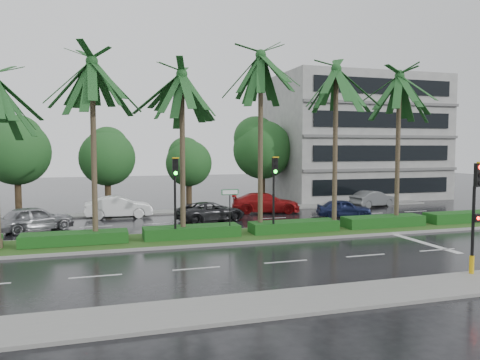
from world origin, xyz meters
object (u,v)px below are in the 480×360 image
object	(u,v)px
car_white	(119,207)
car_red	(266,203)
car_silver	(35,219)
signal_median_left	(175,186)
car_blue	(344,208)
signal_near	(475,213)
car_darkgrey	(211,211)
street_sign	(230,201)
car_grey	(373,199)

from	to	relation	value
car_white	car_red	world-z (taller)	car_white
car_silver	signal_median_left	bearing A→B (deg)	-152.55
signal_median_left	car_blue	bearing A→B (deg)	23.01
signal_near	car_darkgrey	size ratio (longest dim) A/B	0.91
signal_near	car_silver	distance (m)	23.65
car_silver	car_white	size ratio (longest dim) A/B	0.96
car_blue	car_silver	bearing A→B (deg)	103.93
street_sign	car_white	bearing A→B (deg)	118.68
car_silver	car_blue	world-z (taller)	car_silver
street_sign	car_red	bearing A→B (deg)	59.50
car_white	car_darkgrey	bearing A→B (deg)	-119.47
signal_near	car_darkgrey	distance (m)	17.71
car_silver	car_darkgrey	bearing A→B (deg)	-110.41
street_sign	car_darkgrey	size ratio (longest dim) A/B	0.54
street_sign	car_white	size ratio (longest dim) A/B	0.56
street_sign	car_blue	world-z (taller)	street_sign
car_darkgrey	car_grey	bearing A→B (deg)	-92.24
signal_median_left	street_sign	size ratio (longest dim) A/B	1.68
signal_median_left	car_red	bearing A→B (deg)	48.24
signal_near	car_silver	bearing A→B (deg)	137.91
car_white	street_sign	bearing A→B (deg)	-150.80
car_silver	car_red	xyz separation A→B (m)	(16.00, 3.40, 0.00)
car_darkgrey	car_white	bearing A→B (deg)	44.73
signal_near	car_red	xyz separation A→B (m)	(-1.50, 19.21, -1.74)
signal_median_left	car_blue	world-z (taller)	signal_median_left
signal_median_left	car_darkgrey	distance (m)	7.90
street_sign	car_red	distance (m)	10.92
car_white	signal_median_left	bearing A→B (deg)	-165.97
car_red	car_grey	distance (m)	9.89
signal_near	car_silver	xyz separation A→B (m)	(-17.50, 15.81, -1.74)
signal_median_left	car_darkgrey	size ratio (longest dim) A/B	0.91
car_white	car_grey	xyz separation A→B (m)	(20.80, 0.02, -0.08)
car_white	car_darkgrey	world-z (taller)	car_white
street_sign	car_blue	bearing A→B (deg)	28.09
car_darkgrey	street_sign	bearing A→B (deg)	160.33
signal_median_left	car_red	distance (m)	12.96
car_darkgrey	car_red	distance (m)	5.75
car_darkgrey	car_silver	bearing A→B (deg)	77.67
car_white	car_red	bearing A→B (deg)	-92.53
car_silver	car_blue	bearing A→B (deg)	-115.02
signal_near	car_blue	bearing A→B (deg)	78.84
signal_near	car_red	world-z (taller)	signal_near
street_sign	car_silver	size ratio (longest dim) A/B	0.58
car_silver	car_red	world-z (taller)	same
street_sign	car_grey	size ratio (longest dim) A/B	0.62
car_white	car_grey	world-z (taller)	car_white
signal_median_left	car_white	bearing A→B (deg)	103.51
signal_near	car_grey	bearing A→B (deg)	67.10
car_white	car_silver	bearing A→B (deg)	128.68
street_sign	car_grey	bearing A→B (deg)	32.90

